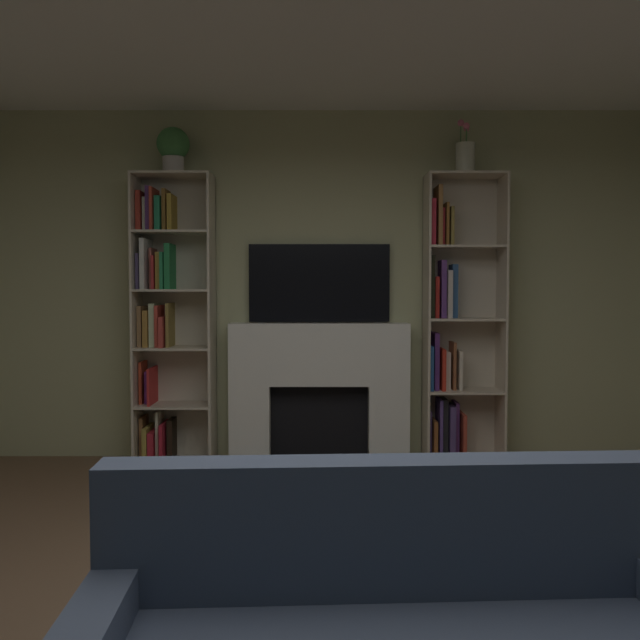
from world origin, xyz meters
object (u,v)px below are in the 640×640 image
at_px(bookshelf_right, 454,330).
at_px(potted_plant, 174,148).
at_px(bookshelf_left, 168,317).
at_px(fireplace, 320,388).
at_px(tv, 320,283).
at_px(vase_with_flowers, 466,156).

distance_m(bookshelf_right, potted_plant, 2.63).
relative_size(bookshelf_left, bookshelf_right, 1.00).
bearing_deg(potted_plant, fireplace, 1.72).
relative_size(fireplace, tv, 1.35).
height_order(bookshelf_left, vase_with_flowers, vase_with_flowers).
bearing_deg(tv, bookshelf_right, -4.80).
bearing_deg(bookshelf_right, vase_with_flowers, -22.38).
bearing_deg(potted_plant, bookshelf_left, 162.12).
bearing_deg(fireplace, potted_plant, -178.28).
distance_m(tv, bookshelf_left, 1.25).
distance_m(fireplace, potted_plant, 2.21).
bearing_deg(fireplace, bookshelf_left, -179.47).
bearing_deg(bookshelf_right, tv, 175.20).
distance_m(fireplace, vase_with_flowers, 2.16).
height_order(bookshelf_left, potted_plant, potted_plant).
distance_m(tv, bookshelf_right, 1.13).
height_order(potted_plant, vase_with_flowers, vase_with_flowers).
xyz_separation_m(tv, vase_with_flowers, (1.14, -0.12, 0.99)).
bearing_deg(tv, fireplace, -90.00).
relative_size(bookshelf_right, vase_with_flowers, 5.31).
xyz_separation_m(bookshelf_left, potted_plant, (0.07, -0.02, 1.33)).
xyz_separation_m(tv, potted_plant, (-1.14, -0.12, 1.06)).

